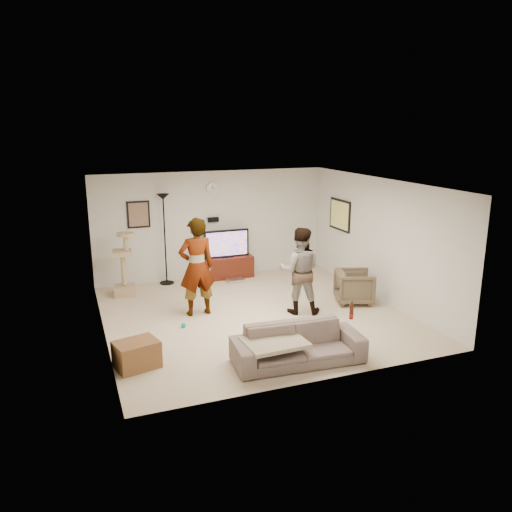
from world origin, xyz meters
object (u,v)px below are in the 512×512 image
object	(u,v)px
tv_stand	(227,267)
person_right	(300,271)
tv	(226,243)
person_left	(197,267)
cat_tree	(123,264)
floor_lamp	(165,240)
side_table	(137,354)
armchair	(354,287)
sofa	(298,345)
beer_bottle	(352,311)

from	to	relation	value
tv_stand	person_right	xyz separation A→B (m)	(0.61, -2.68, 0.58)
tv	person_left	size ratio (longest dim) A/B	0.57
cat_tree	floor_lamp	bearing A→B (deg)	25.68
tv_stand	cat_tree	distance (m)	2.50
cat_tree	side_table	world-z (taller)	cat_tree
cat_tree	side_table	bearing A→B (deg)	-93.81
person_right	side_table	world-z (taller)	person_right
tv	armchair	world-z (taller)	tv
cat_tree	side_table	distance (m)	3.52
cat_tree	person_left	world-z (taller)	person_left
tv_stand	sofa	bearing A→B (deg)	-94.15
person_left	floor_lamp	bearing A→B (deg)	-87.11
tv	side_table	world-z (taller)	tv
person_right	beer_bottle	bearing A→B (deg)	112.68
floor_lamp	sofa	xyz separation A→B (m)	(1.09, -4.66, -0.74)
person_right	sofa	size ratio (longest dim) A/B	0.84
armchair	person_left	bearing A→B (deg)	100.36
tv_stand	sofa	distance (m)	4.63
person_left	armchair	bearing A→B (deg)	169.13
tv	floor_lamp	xyz separation A→B (m)	(-1.43, 0.04, 0.20)
beer_bottle	armchair	bearing A→B (deg)	57.03
person_left	armchair	world-z (taller)	person_left
tv_stand	armchair	bearing A→B (deg)	-53.70
floor_lamp	side_table	xyz separation A→B (m)	(-1.23, -3.96, -0.82)
person_right	beer_bottle	size ratio (longest dim) A/B	6.69
beer_bottle	armchair	world-z (taller)	beer_bottle
tv_stand	sofa	world-z (taller)	sofa
tv_stand	sofa	xyz separation A→B (m)	(-0.34, -4.62, 0.03)
cat_tree	armchair	world-z (taller)	cat_tree
floor_lamp	person_right	xyz separation A→B (m)	(2.04, -2.73, -0.19)
tv	sofa	distance (m)	4.66
sofa	armchair	distance (m)	3.02
person_right	armchair	world-z (taller)	person_right
sofa	tv_stand	bearing A→B (deg)	90.02
tv	sofa	world-z (taller)	tv
tv	person_left	world-z (taller)	person_left
cat_tree	armchair	bearing A→B (deg)	-26.47
sofa	person_left	bearing A→B (deg)	113.98
person_left	side_table	size ratio (longest dim) A/B	3.03
tv_stand	cat_tree	world-z (taller)	cat_tree
floor_lamp	armchair	size ratio (longest dim) A/B	2.81
side_table	sofa	bearing A→B (deg)	-16.96
person_left	armchair	xyz separation A→B (m)	(3.14, -0.49, -0.61)
cat_tree	beer_bottle	bearing A→B (deg)	-54.37
tv	floor_lamp	size ratio (longest dim) A/B	0.52
person_left	person_right	world-z (taller)	person_left
floor_lamp	sofa	world-z (taller)	floor_lamp
floor_lamp	side_table	distance (m)	4.22
sofa	armchair	bearing A→B (deg)	46.50
tv	tv_stand	bearing A→B (deg)	0.00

